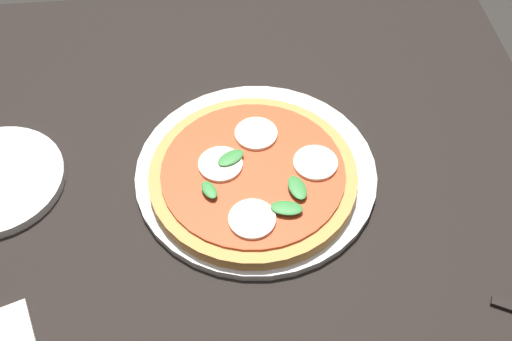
{
  "coord_description": "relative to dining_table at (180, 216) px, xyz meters",
  "views": [
    {
      "loc": [
        0.06,
        -0.55,
        1.4
      ],
      "look_at": [
        0.12,
        -0.02,
        0.73
      ],
      "focal_mm": 43.34,
      "sensor_mm": 36.0,
      "label": 1
    }
  ],
  "objects": [
    {
      "name": "dining_table",
      "position": [
        0.0,
        0.0,
        0.0
      ],
      "size": [
        1.12,
        0.83,
        0.72
      ],
      "color": "black",
      "rests_on": "ground_plane"
    },
    {
      "name": "pizza",
      "position": [
        0.11,
        -0.04,
        0.14
      ],
      "size": [
        0.28,
        0.28,
        0.03
      ],
      "color": "tan",
      "rests_on": "serving_tray"
    },
    {
      "name": "serving_tray",
      "position": [
        0.12,
        -0.02,
        0.12
      ],
      "size": [
        0.33,
        0.33,
        0.01
      ],
      "primitive_type": "cylinder",
      "color": "silver",
      "rests_on": "dining_table"
    }
  ]
}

